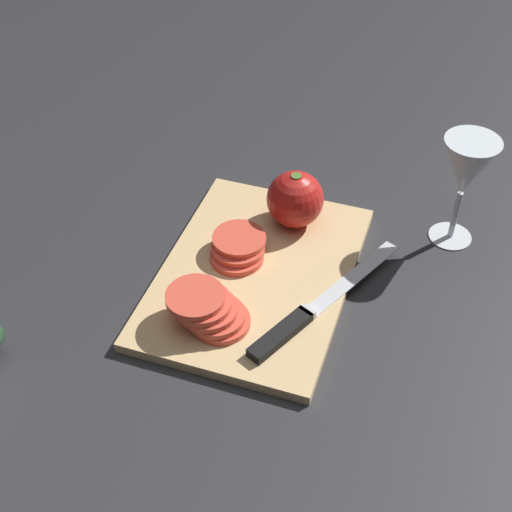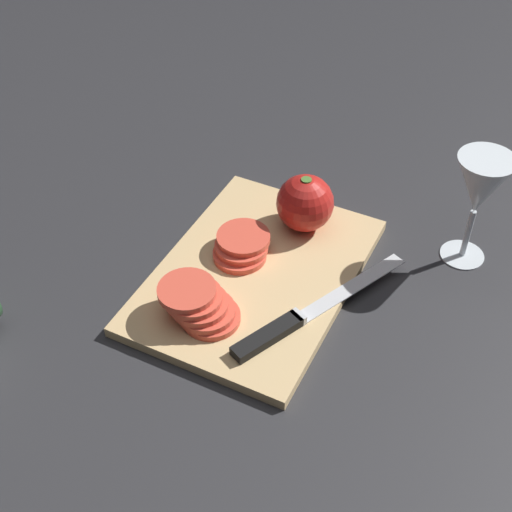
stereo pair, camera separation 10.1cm
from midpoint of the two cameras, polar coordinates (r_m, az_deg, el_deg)
The scene contains 7 objects.
ground_plane at distance 1.04m, azimuth -4.00°, elevation -2.16°, with size 3.00×3.00×0.00m, color #28282B.
cutting_board at distance 1.04m, azimuth -2.79°, elevation -1.66°, with size 0.38×0.27×0.02m.
wine_glass at distance 1.06m, azimuth 13.88°, elevation 6.52°, with size 0.08×0.08×0.18m.
whole_tomato at distance 1.08m, azimuth 0.49°, elevation 4.46°, with size 0.09×0.09×0.09m.
knife at distance 0.95m, azimuth 0.26°, elevation -5.43°, with size 0.28×0.15×0.01m.
tomato_slice_stack_near at distance 0.95m, azimuth -6.89°, elevation -4.41°, with size 0.08×0.11×0.05m.
tomato_slice_stack_far at distance 1.05m, azimuth -4.20°, elevation 0.55°, with size 0.10×0.08×0.03m.
Camera 1 is at (-0.68, -0.25, 0.74)m, focal length 50.00 mm.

